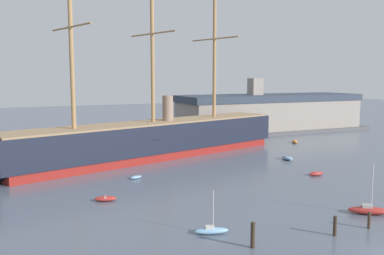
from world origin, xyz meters
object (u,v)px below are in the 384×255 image
mooring_piling_right_pair (335,226)px  seagull_in_flight (289,80)px  mooring_piling_left_pair (253,235)px  dockside_warehouse_right (270,113)px  tall_ship (153,139)px  mooring_piling_nearest (369,220)px  motorboat_far_left (10,159)px  dinghy_alongside_stern (287,158)px  dinghy_mid_left (105,199)px  dinghy_alongside_bow (136,177)px  sailboat_foreground_left (211,230)px  sailboat_foreground_right (369,210)px  dinghy_mid_right (316,174)px  dinghy_distant_centre (157,145)px  dinghy_far_right (295,141)px

mooring_piling_right_pair → seagull_in_flight: bearing=63.9°
mooring_piling_left_pair → dockside_warehouse_right: size_ratio=0.04×
tall_ship → mooring_piling_nearest: tall_ship is taller
motorboat_far_left → mooring_piling_left_pair: (18.84, -49.80, 0.66)m
tall_ship → mooring_piling_right_pair: size_ratio=34.68×
dinghy_alongside_stern → mooring_piling_left_pair: mooring_piling_left_pair is taller
dinghy_mid_left → dockside_warehouse_right: 73.71m
dinghy_alongside_bow → mooring_piling_right_pair: size_ratio=1.08×
sailboat_foreground_left → motorboat_far_left: 48.47m
motorboat_far_left → dockside_warehouse_right: dockside_warehouse_right is taller
tall_ship → sailboat_foreground_right: bearing=-75.1°
dinghy_mid_left → sailboat_foreground_left: bearing=-65.3°
mooring_piling_nearest → tall_ship: bearing=99.6°
dinghy_mid_right → mooring_piling_nearest: 22.45m
dinghy_distant_centre → seagull_in_flight: 38.68m
dinghy_mid_right → mooring_piling_nearest: bearing=-118.2°
mooring_piling_left_pair → mooring_piling_right_pair: bearing=-5.9°
seagull_in_flight → mooring_piling_nearest: bearing=-105.2°
dinghy_alongside_bow → mooring_piling_nearest: bearing=-62.7°
dockside_warehouse_right → dinghy_mid_left: bearing=-140.7°
dinghy_mid_left → mooring_piling_left_pair: mooring_piling_left_pair is taller
dinghy_mid_left → seagull_in_flight: seagull_in_flight is taller
sailboat_foreground_right → mooring_piling_nearest: sailboat_foreground_right is taller
dinghy_alongside_stern → dinghy_far_right: dinghy_alongside_stern is taller
tall_ship → seagull_in_flight: (12.98, -23.01, 10.99)m
mooring_piling_nearest → dinghy_mid_left: bearing=137.4°
sailboat_foreground_left → dinghy_far_right: (42.98, 41.60, -0.03)m
motorboat_far_left → dinghy_far_right: size_ratio=1.19×
dinghy_alongside_bow → mooring_piling_nearest: size_ratio=1.24×
sailboat_foreground_right → dinghy_mid_left: sailboat_foreground_right is taller
dinghy_mid_left → dinghy_distant_centre: (19.54, 35.60, -0.02)m
dinghy_alongside_bow → dinghy_distant_centre: (12.84, 26.30, 0.07)m
dinghy_mid_left → seagull_in_flight: size_ratio=2.31×
dinghy_alongside_bow → motorboat_far_left: 27.09m
mooring_piling_nearest → dockside_warehouse_right: dockside_warehouse_right is taller
dinghy_mid_right → mooring_piling_right_pair: mooring_piling_right_pair is taller
dinghy_distant_centre → mooring_piling_right_pair: bearing=-92.3°
sailboat_foreground_left → mooring_piling_left_pair: (1.86, -4.40, 0.80)m
tall_ship → dinghy_distant_centre: tall_ship is taller
tall_ship → dinghy_mid_right: tall_ship is taller
dinghy_alongside_stern → motorboat_far_left: size_ratio=0.85×
dinghy_alongside_bow → dinghy_far_right: dinghy_far_right is taller
dinghy_distant_centre → mooring_piling_nearest: bearing=-87.6°
dinghy_alongside_stern → mooring_piling_nearest: (-14.10, -31.54, 0.49)m
sailboat_foreground_right → seagull_in_flight: (2.19, 17.50, 14.08)m
dinghy_mid_left → dinghy_alongside_stern: size_ratio=0.94×
mooring_piling_nearest → mooring_piling_left_pair: (-13.18, 0.83, 0.33)m
dinghy_distant_centre → mooring_piling_nearest: mooring_piling_nearest is taller
motorboat_far_left → dockside_warehouse_right: size_ratio=0.06×
mooring_piling_nearest → seagull_in_flight: size_ratio=1.36×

